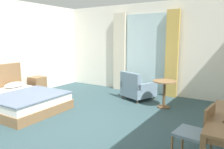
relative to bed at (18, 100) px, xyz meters
name	(u,v)px	position (x,y,z in m)	size (l,w,h in m)	color
ground	(79,128)	(1.99, 0.03, -0.29)	(6.86, 7.37, 0.10)	#334C51
wall_back	(147,48)	(1.99, 3.45, 1.21)	(6.46, 0.12, 2.89)	white
balcony_glass_door	(145,54)	(1.96, 3.37, 1.03)	(1.38, 0.02, 2.54)	silver
curtain_panel_left	(120,52)	(1.05, 3.27, 1.06)	(0.44, 0.10, 2.61)	beige
curtain_panel_right	(172,54)	(2.87, 3.27, 1.06)	(0.38, 0.10, 2.61)	tan
bed	(18,100)	(0.00, 0.00, 0.00)	(2.19, 1.71, 1.05)	olive
nightstand	(37,85)	(-0.85, 1.29, 0.04)	(0.43, 0.43, 0.56)	olive
desk_chair	(199,131)	(4.34, -0.11, 0.25)	(0.51, 0.50, 0.88)	gray
armchair_by_window	(137,89)	(2.14, 2.44, 0.08)	(0.98, 1.01, 0.82)	gray
round_cafe_table	(164,88)	(3.07, 2.13, 0.28)	(0.60, 0.60, 0.71)	olive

